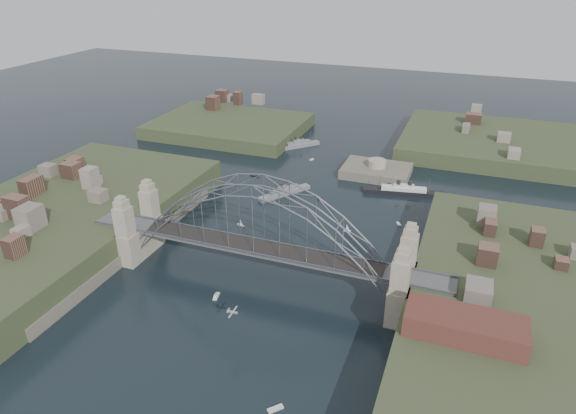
{
  "coord_description": "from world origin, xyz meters",
  "views": [
    {
      "loc": [
        40.09,
        -88.62,
        66.26
      ],
      "look_at": [
        0.0,
        18.0,
        10.0
      ],
      "focal_mm": 31.91,
      "sensor_mm": 36.0,
      "label": 1
    }
  ],
  "objects_px": {
    "fort_island": "(376,176)",
    "naval_cruiser_far": "(298,145)",
    "bridge": "(259,232)",
    "ocean_liner": "(403,191)",
    "naval_cruiser_near": "(285,192)",
    "wharf_shed": "(465,326)"
  },
  "relations": [
    {
      "from": "fort_island",
      "to": "naval_cruiser_near",
      "type": "xyz_separation_m",
      "value": [
        -23.13,
        -25.37,
        1.19
      ]
    },
    {
      "from": "fort_island",
      "to": "naval_cruiser_far",
      "type": "height_order",
      "value": "naval_cruiser_far"
    },
    {
      "from": "ocean_liner",
      "to": "bridge",
      "type": "bearing_deg",
      "value": -111.7
    },
    {
      "from": "bridge",
      "to": "fort_island",
      "type": "distance_m",
      "value": 72.14
    },
    {
      "from": "bridge",
      "to": "naval_cruiser_near",
      "type": "relative_size",
      "value": 5.12
    },
    {
      "from": "naval_cruiser_near",
      "to": "naval_cruiser_far",
      "type": "height_order",
      "value": "naval_cruiser_far"
    },
    {
      "from": "naval_cruiser_near",
      "to": "ocean_liner",
      "type": "relative_size",
      "value": 0.66
    },
    {
      "from": "bridge",
      "to": "naval_cruiser_far",
      "type": "height_order",
      "value": "bridge"
    },
    {
      "from": "fort_island",
      "to": "naval_cruiser_near",
      "type": "height_order",
      "value": "fort_island"
    },
    {
      "from": "naval_cruiser_far",
      "to": "ocean_liner",
      "type": "height_order",
      "value": "ocean_liner"
    },
    {
      "from": "bridge",
      "to": "fort_island",
      "type": "height_order",
      "value": "bridge"
    },
    {
      "from": "fort_island",
      "to": "naval_cruiser_far",
      "type": "distance_m",
      "value": 37.7
    },
    {
      "from": "fort_island",
      "to": "naval_cruiser_far",
      "type": "xyz_separation_m",
      "value": [
        -33.7,
        16.84,
        1.26
      ]
    },
    {
      "from": "fort_island",
      "to": "naval_cruiser_far",
      "type": "relative_size",
      "value": 1.53
    },
    {
      "from": "wharf_shed",
      "to": "naval_cruiser_far",
      "type": "bearing_deg",
      "value": 123.09
    },
    {
      "from": "fort_island",
      "to": "ocean_liner",
      "type": "relative_size",
      "value": 0.89
    },
    {
      "from": "bridge",
      "to": "ocean_liner",
      "type": "distance_m",
      "value": 63.24
    },
    {
      "from": "wharf_shed",
      "to": "naval_cruiser_far",
      "type": "distance_m",
      "value": 120.7
    },
    {
      "from": "bridge",
      "to": "naval_cruiser_near",
      "type": "distance_m",
      "value": 47.4
    },
    {
      "from": "fort_island",
      "to": "naval_cruiser_near",
      "type": "bearing_deg",
      "value": -132.35
    },
    {
      "from": "fort_island",
      "to": "naval_cruiser_far",
      "type": "bearing_deg",
      "value": 153.45
    },
    {
      "from": "bridge",
      "to": "fort_island",
      "type": "xyz_separation_m",
      "value": [
        12.0,
        70.0,
        -12.66
      ]
    }
  ]
}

